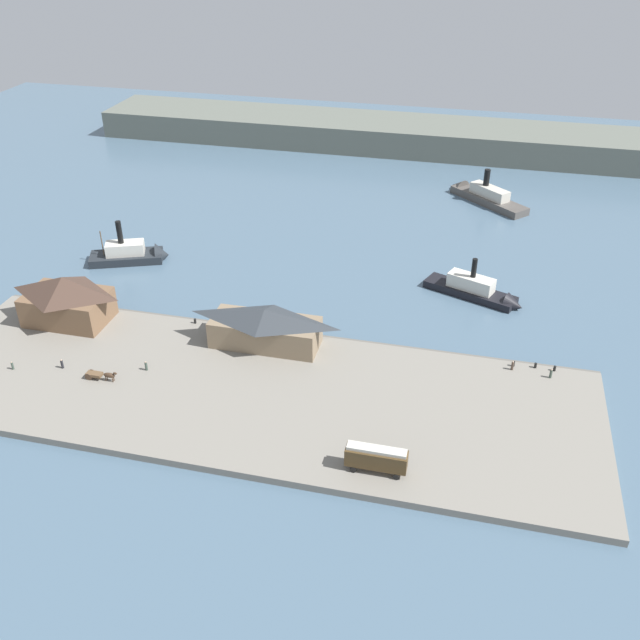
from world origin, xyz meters
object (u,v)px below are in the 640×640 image
pedestrian_at_waters_edge (512,366)px  mooring_post_center_west (513,364)px  pedestrian_near_west_shed (146,366)px  mooring_post_east (535,365)px  pedestrian_standing_center (62,364)px  mooring_post_west (555,368)px  ferry_shed_west_terminal (265,327)px  horse_cart (100,375)px  pedestrian_walking_west (13,366)px  mooring_post_center_east (195,321)px  pedestrian_by_tram (551,374)px  ferry_near_quay (135,254)px  street_tram (376,457)px  ferry_mid_harbor (482,195)px  ferry_approaching_west (480,292)px  ferry_shed_east_terminal (66,299)px

pedestrian_at_waters_edge → mooring_post_center_west: pedestrian_at_waters_edge is taller
pedestrian_near_west_shed → mooring_post_east: 64.71m
pedestrian_standing_center → mooring_post_west: size_ratio=1.89×
ferry_shed_west_terminal → horse_cart: (-22.93, -16.31, -2.60)m
pedestrian_walking_west → mooring_post_center_east: bearing=41.0°
pedestrian_by_tram → ferry_near_quay: 89.97m
pedestrian_near_west_shed → pedestrian_by_tram: bearing=11.8°
street_tram → mooring_post_east: size_ratio=9.41×
street_tram → horse_cart: 48.11m
pedestrian_walking_west → mooring_post_center_east: size_ratio=1.67×
pedestrian_by_tram → ferry_mid_harbor: bearing=100.4°
street_tram → pedestrian_by_tram: 36.91m
horse_cart → pedestrian_standing_center: 7.95m
ferry_approaching_west → pedestrian_by_tram: bearing=-64.2°
ferry_approaching_west → pedestrian_walking_west: bearing=-149.0°
street_tram → pedestrian_walking_west: bearing=171.5°
mooring_post_west → pedestrian_at_waters_edge: bearing=-169.0°
horse_cart → ferry_shed_east_terminal: bearing=133.4°
pedestrian_at_waters_edge → mooring_post_west: bearing=11.0°
pedestrian_at_waters_edge → ferry_approaching_west: 25.98m
mooring_post_center_east → mooring_post_center_west: (56.98, -0.19, 0.00)m
pedestrian_at_waters_edge → mooring_post_west: size_ratio=1.91×
ferry_mid_harbor → mooring_post_west: bearing=-78.8°
mooring_post_east → pedestrian_by_tram: bearing=-45.0°
street_tram → pedestrian_by_tram: bearing=49.2°
pedestrian_standing_center → pedestrian_by_tram: size_ratio=0.98×
ferry_near_quay → pedestrian_walking_west: bearing=-90.5°
pedestrian_at_waters_edge → pedestrian_walking_west: bearing=-166.5°
ferry_approaching_west → ferry_near_quay: (-73.81, -0.80, 0.09)m
pedestrian_at_waters_edge → ferry_shed_east_terminal: bearing=-177.8°
mooring_post_center_west → mooring_post_center_east: bearing=179.8°
ferry_shed_east_terminal → mooring_post_center_east: size_ratio=16.63×
pedestrian_standing_center → pedestrian_at_waters_edge: pedestrian_at_waters_edge is taller
pedestrian_by_tram → pedestrian_near_west_shed: bearing=-168.2°
mooring_post_center_east → ferry_shed_east_terminal: bearing=-169.1°
ferry_shed_west_terminal → pedestrian_near_west_shed: ferry_shed_west_terminal is taller
pedestrian_walking_west → mooring_post_center_east: (23.87, 20.72, -0.24)m
ferry_approaching_west → horse_cart: bearing=-143.3°
ferry_shed_west_terminal → mooring_post_east: 46.09m
ferry_shed_east_terminal → pedestrian_at_waters_edge: ferry_shed_east_terminal is taller
horse_cart → mooring_post_center_east: horse_cart is taller
pedestrian_walking_west → pedestrian_standing_center: bearing=16.2°
mooring_post_east → mooring_post_center_west: bearing=-174.1°
pedestrian_near_west_shed → ferry_near_quay: ferry_near_quay is taller
ferry_shed_west_terminal → mooring_post_east: bearing=4.7°
ferry_shed_east_terminal → ferry_shed_west_terminal: (37.57, 0.84, -1.03)m
mooring_post_west → ferry_near_quay: bearing=165.2°
pedestrian_standing_center → pedestrian_walking_west: bearing=-163.8°
pedestrian_near_west_shed → mooring_post_center_west: (59.16, 15.52, -0.33)m
ferry_shed_west_terminal → street_tram: (24.06, -26.50, -1.17)m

